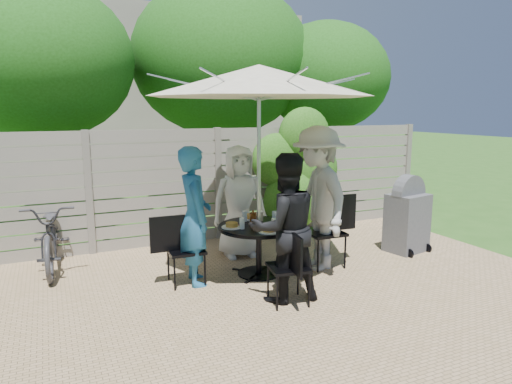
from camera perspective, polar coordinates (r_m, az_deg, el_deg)
name	(u,v)px	position (r m, az deg, el deg)	size (l,w,h in m)	color
backyard_envelope	(137,93)	(14.49, -14.62, 11.85)	(60.00, 60.00, 5.00)	#2B571B
patio_table	(259,240)	(5.91, 0.35, -6.08)	(1.11, 1.11, 0.68)	black
umbrella	(259,81)	(5.68, 0.37, 13.71)	(2.98, 2.98, 2.67)	silver
chair_back	(237,237)	(6.85, -2.43, -5.66)	(0.43, 0.62, 0.85)	black
person_back	(239,202)	(6.59, -2.12, -1.24)	(0.80, 0.52, 1.64)	silver
chair_left	(185,264)	(5.73, -8.87, -8.88)	(0.65, 0.45, 0.89)	black
person_left	(195,216)	(5.59, -7.68, -3.05)	(0.62, 0.41, 1.71)	#216392
chair_front	(289,282)	(5.13, 4.09, -11.19)	(0.48, 0.65, 0.87)	black
person_front	(284,228)	(5.07, 3.58, -4.56)	(0.82, 0.64, 1.68)	black
chair_right	(325,246)	(6.34, 8.64, -6.67)	(0.73, 0.50, 0.99)	black
person_right	(317,199)	(6.12, 7.68, -0.84)	(1.25, 0.72, 1.93)	#ADABA8
plate_back	(250,217)	(6.18, -0.79, -3.16)	(0.26, 0.26, 0.06)	white
plate_left	(232,226)	(5.74, -3.04, -4.22)	(0.26, 0.26, 0.06)	white
plate_front	(269,230)	(5.52, 1.63, -4.79)	(0.26, 0.26, 0.06)	white
plate_right	(285,221)	(5.98, 3.60, -3.64)	(0.26, 0.26, 0.06)	white
glass_back	(245,216)	(6.04, -1.43, -3.02)	(0.07, 0.07, 0.14)	silver
glass_left	(242,223)	(5.66, -1.76, -3.95)	(0.07, 0.07, 0.14)	silver
glass_front	(274,224)	(5.64, 2.26, -4.00)	(0.07, 0.07, 0.14)	silver
glass_right	(275,216)	(6.02, 2.33, -3.07)	(0.07, 0.07, 0.14)	silver
syrup_jug	(253,219)	(5.86, -0.37, -3.34)	(0.09, 0.09, 0.16)	#59280C
coffee_cup	(260,216)	(6.08, 0.53, -3.05)	(0.08, 0.08, 0.12)	#C6B293
bicycle	(52,234)	(6.77, -24.11, -4.87)	(0.63, 1.80, 0.94)	#333338
bbq_grill	(407,217)	(7.22, 18.38, -3.01)	(0.66, 0.55, 1.19)	#545459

